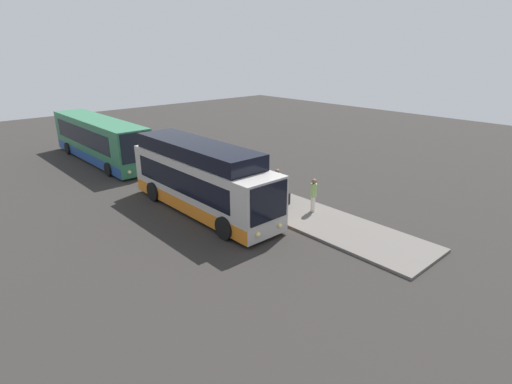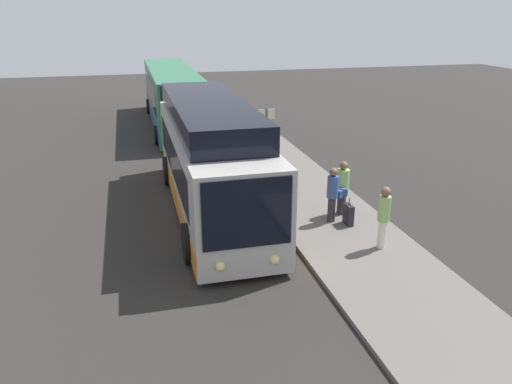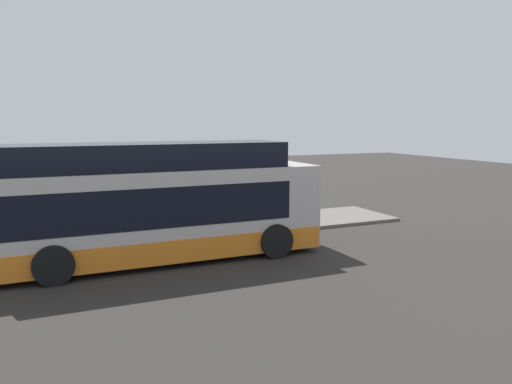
{
  "view_description": "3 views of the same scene",
  "coord_description": "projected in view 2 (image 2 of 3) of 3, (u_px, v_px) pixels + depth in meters",
  "views": [
    {
      "loc": [
        15.7,
        -11.43,
        8.28
      ],
      "look_at": [
        2.59,
        0.41,
        1.87
      ],
      "focal_mm": 28.0,
      "sensor_mm": 36.0,
      "label": 1
    },
    {
      "loc": [
        14.59,
        -2.66,
        6.44
      ],
      "look_at": [
        2.59,
        0.41,
        1.87
      ],
      "focal_mm": 35.0,
      "sensor_mm": 36.0,
      "label": 2
    },
    {
      "loc": [
        -4.42,
        -15.28,
        4.34
      ],
      "look_at": [
        2.59,
        0.41,
        1.87
      ],
      "focal_mm": 35.0,
      "sensor_mm": 36.0,
      "label": 3
    }
  ],
  "objects": [
    {
      "name": "ground",
      "position": [
        224.0,
        221.0,
        16.1
      ],
      "size": [
        80.0,
        80.0,
        0.0
      ],
      "primitive_type": "plane",
      "color": "#2B2826"
    },
    {
      "name": "suitcase",
      "position": [
        348.0,
        215.0,
        15.41
      ],
      "size": [
        0.45,
        0.19,
        0.88
      ],
      "color": "black",
      "rests_on": "platform"
    },
    {
      "name": "platform",
      "position": [
        320.0,
        209.0,
        16.85
      ],
      "size": [
        20.0,
        3.41,
        0.13
      ],
      "color": "#605B56",
      "rests_on": "ground"
    },
    {
      "name": "passenger_boarding",
      "position": [
        384.0,
        214.0,
        13.66
      ],
      "size": [
        0.47,
        0.47,
        1.8
      ],
      "rotation": [
        0.0,
        0.0,
        2.28
      ],
      "color": "silver",
      "rests_on": "platform"
    },
    {
      "name": "sign_post",
      "position": [
        266.0,
        134.0,
        19.8
      ],
      "size": [
        0.1,
        0.67,
        2.67
      ],
      "color": "#4C4C51",
      "rests_on": "platform"
    },
    {
      "name": "passenger_with_bags",
      "position": [
        342.0,
        186.0,
        15.99
      ],
      "size": [
        0.65,
        0.51,
        1.77
      ],
      "rotation": [
        0.0,
        0.0,
        -1.9
      ],
      "color": "#2D2D33",
      "rests_on": "platform"
    },
    {
      "name": "bus_second",
      "position": [
        172.0,
        97.0,
        28.86
      ],
      "size": [
        12.64,
        2.71,
        3.23
      ],
      "color": "#2D704C",
      "rests_on": "ground"
    },
    {
      "name": "bus_lead",
      "position": [
        211.0,
        163.0,
        16.44
      ],
      "size": [
        10.28,
        2.76,
        3.67
      ],
      "color": "#B2ADA8",
      "rests_on": "ground"
    },
    {
      "name": "passenger_waiting",
      "position": [
        333.0,
        192.0,
        15.44
      ],
      "size": [
        0.53,
        0.61,
        1.75
      ],
      "rotation": [
        0.0,
        0.0,
        0.52
      ],
      "color": "#2D2D33",
      "rests_on": "platform"
    }
  ]
}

